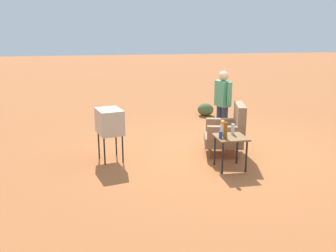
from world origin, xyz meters
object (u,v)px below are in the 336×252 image
(side_table, at_px, (231,141))
(person_standing, at_px, (223,103))
(armchair, at_px, (228,131))
(bottle_short_clear, at_px, (233,129))
(tv_on_stand, at_px, (110,122))
(flower_vase, at_px, (223,126))
(soda_can_blue, at_px, (221,135))
(bottle_tall_amber, at_px, (225,130))

(side_table, xyz_separation_m, person_standing, (-1.54, 0.36, 0.41))
(armchair, xyz_separation_m, bottle_short_clear, (0.65, -0.16, 0.22))
(tv_on_stand, bearing_deg, person_standing, 104.68)
(person_standing, distance_m, bottle_short_clear, 1.45)
(person_standing, bearing_deg, flower_vase, -18.88)
(flower_vase, bearing_deg, soda_can_blue, -26.06)
(bottle_short_clear, bearing_deg, armchair, 166.32)
(soda_can_blue, xyz_separation_m, bottle_short_clear, (-0.18, 0.30, 0.04))
(bottle_short_clear, height_order, flower_vase, flower_vase)
(side_table, relative_size, tv_on_stand, 0.60)
(armchair, relative_size, side_table, 1.71)
(tv_on_stand, xyz_separation_m, soda_can_blue, (0.93, 1.94, -0.10))
(soda_can_blue, bearing_deg, armchair, 151.29)
(armchair, height_order, flower_vase, armchair)
(tv_on_stand, relative_size, person_standing, 0.63)
(armchair, xyz_separation_m, soda_can_blue, (0.83, -0.45, 0.18))
(armchair, distance_m, soda_can_blue, 0.96)
(person_standing, distance_m, flower_vase, 1.44)
(tv_on_stand, bearing_deg, armchair, 87.54)
(side_table, distance_m, flower_vase, 0.32)
(person_standing, height_order, bottle_short_clear, person_standing)
(side_table, height_order, soda_can_blue, soda_can_blue)
(person_standing, height_order, flower_vase, person_standing)
(tv_on_stand, xyz_separation_m, flower_vase, (0.69, 2.05, -0.01))
(side_table, bearing_deg, soda_can_blue, -76.54)
(bottle_tall_amber, bearing_deg, person_standing, 162.79)
(side_table, xyz_separation_m, soda_can_blue, (0.05, -0.22, 0.15))
(bottle_tall_amber, bearing_deg, soda_can_blue, -123.47)
(bottle_short_clear, bearing_deg, soda_can_blue, -58.66)
(bottle_short_clear, bearing_deg, flower_vase, -108.17)
(side_table, relative_size, bottle_tall_amber, 2.07)
(side_table, bearing_deg, person_standing, 166.80)
(bottle_short_clear, bearing_deg, bottle_tall_amber, -44.59)
(armchair, distance_m, person_standing, 0.89)
(armchair, relative_size, bottle_short_clear, 5.30)
(soda_can_blue, bearing_deg, flower_vase, 153.94)
(side_table, height_order, flower_vase, flower_vase)
(side_table, xyz_separation_m, bottle_short_clear, (-0.13, 0.08, 0.19))
(bottle_tall_amber, bearing_deg, side_table, 124.20)
(side_table, bearing_deg, armchair, 163.11)
(bottle_tall_amber, distance_m, bottle_short_clear, 0.32)
(flower_vase, bearing_deg, side_table, 28.47)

